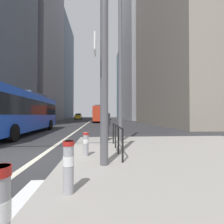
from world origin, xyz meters
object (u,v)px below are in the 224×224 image
object	(u,v)px
city_bus_red_receding	(99,113)
bollard_right	(86,143)
car_oncoming_mid	(78,116)
car_oncoming_far	(79,116)
city_bus_blue_oncoming	(21,111)
pedestrian_waiting	(106,124)
car_receding_near	(107,117)
car_receding_far	(100,117)
traffic_signal_gantry	(26,17)
bollard_left	(69,164)
street_lamp_post	(120,42)

from	to	relation	value
city_bus_red_receding	bollard_right	xyz separation A→B (m)	(-0.41, -29.72, -1.25)
car_oncoming_mid	city_bus_red_receding	bearing A→B (deg)	-75.02
car_oncoming_far	city_bus_blue_oncoming	bearing A→B (deg)	-89.08
car_oncoming_mid	pedestrian_waiting	xyz separation A→B (m)	(8.55, -57.01, 0.04)
car_receding_near	bollard_right	world-z (taller)	car_receding_near
car_receding_far	traffic_signal_gantry	size ratio (longest dim) A/B	0.74
car_receding_near	car_receding_far	bearing A→B (deg)	-124.42
car_oncoming_far	bollard_right	size ratio (longest dim) A/B	5.71
city_bus_red_receding	pedestrian_waiting	distance (m)	26.49
city_bus_blue_oncoming	car_receding_near	xyz separation A→B (m)	(8.37, 36.15, -0.85)
pedestrian_waiting	car_oncoming_far	bearing A→B (deg)	98.51
city_bus_blue_oncoming	bollard_left	xyz separation A→B (m)	(5.51, -10.61, -1.18)
car_oncoming_mid	pedestrian_waiting	bearing A→B (deg)	-81.47
traffic_signal_gantry	car_receding_far	bearing A→B (deg)	87.03
car_receding_far	traffic_signal_gantry	world-z (taller)	traffic_signal_gantry
bollard_left	pedestrian_waiting	bearing A→B (deg)	81.58
car_receding_near	traffic_signal_gantry	xyz separation A→B (m)	(-4.29, -45.13, 3.13)
city_bus_blue_oncoming	car_oncoming_mid	bearing A→B (deg)	92.37
car_oncoming_far	traffic_signal_gantry	size ratio (longest dim) A/B	0.71
street_lamp_post	city_bus_blue_oncoming	bearing A→B (deg)	145.58
city_bus_red_receding	bollard_left	world-z (taller)	city_bus_red_receding
pedestrian_waiting	traffic_signal_gantry	bearing A→B (deg)	-118.11
car_receding_near	bollard_left	world-z (taller)	car_receding_near
city_bus_red_receding	car_receding_far	bearing A→B (deg)	88.72
car_receding_far	bollard_right	bearing A→B (deg)	-90.93
bollard_left	car_receding_far	bearing A→B (deg)	89.01
pedestrian_waiting	car_receding_near	bearing A→B (deg)	87.22
bollard_right	car_receding_near	bearing A→B (deg)	86.40
city_bus_blue_oncoming	street_lamp_post	size ratio (longest dim) A/B	1.49
car_receding_far	city_bus_red_receding	bearing A→B (deg)	-91.28
car_oncoming_mid	street_lamp_post	world-z (taller)	street_lamp_post
city_bus_red_receding	traffic_signal_gantry	bearing A→B (deg)	-93.58
traffic_signal_gantry	city_bus_red_receding	bearing A→B (deg)	86.42
car_oncoming_far	street_lamp_post	bearing A→B (deg)	-80.67
car_oncoming_mid	traffic_signal_gantry	xyz separation A→B (m)	(6.25, -61.33, 3.13)
car_receding_near	bollard_left	size ratio (longest dim) A/B	4.79
city_bus_blue_oncoming	traffic_signal_gantry	world-z (taller)	traffic_signal_gantry
city_bus_red_receding	bollard_right	distance (m)	29.75
traffic_signal_gantry	car_receding_near	bearing A→B (deg)	84.57
city_bus_red_receding	car_oncoming_mid	world-z (taller)	city_bus_red_receding
traffic_signal_gantry	bollard_left	size ratio (longest dim) A/B	6.90
car_receding_near	street_lamp_post	bearing A→B (deg)	-91.74
car_oncoming_far	bollard_right	distance (m)	50.90
car_receding_near	street_lamp_post	world-z (taller)	street_lamp_post
traffic_signal_gantry	pedestrian_waiting	world-z (taller)	traffic_signal_gantry
car_oncoming_far	street_lamp_post	xyz separation A→B (m)	(7.80, -47.49, 4.29)
traffic_signal_gantry	city_bus_blue_oncoming	bearing A→B (deg)	114.44
bollard_left	bollard_right	size ratio (longest dim) A/B	1.16
city_bus_red_receding	bollard_right	size ratio (longest dim) A/B	14.04
car_receding_far	car_oncoming_far	world-z (taller)	same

